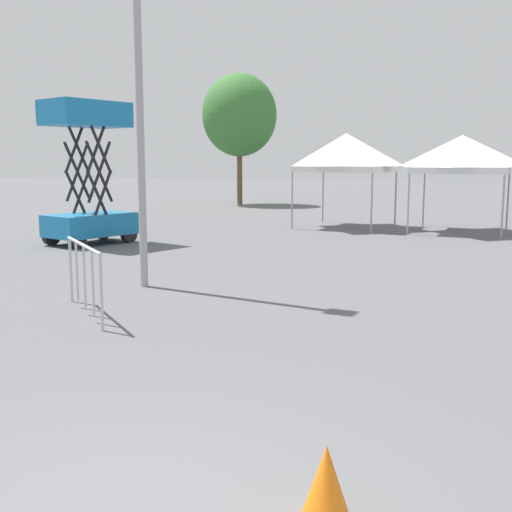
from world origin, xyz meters
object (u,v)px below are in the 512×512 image
at_px(canopy_tent_behind_left, 346,153).
at_px(tree_behind_tents_right, 239,115).
at_px(crowd_barrier_by_lift, 84,265).
at_px(light_pole_near_lift, 138,34).
at_px(canopy_tent_left_of_center, 462,154).
at_px(traffic_cone_lot_center, 326,481).
at_px(scissor_lift, 89,201).

height_order(canopy_tent_behind_left, tree_behind_tents_right, tree_behind_tents_right).
height_order(canopy_tent_behind_left, crowd_barrier_by_lift, canopy_tent_behind_left).
xyz_separation_m(light_pole_near_lift, crowd_barrier_by_lift, (0.52, -2.15, -3.70)).
relative_size(canopy_tent_left_of_center, traffic_cone_lot_center, 6.36).
bearing_deg(canopy_tent_behind_left, scissor_lift, -123.68).
distance_m(canopy_tent_left_of_center, tree_behind_tents_right, 15.39).
xyz_separation_m(scissor_lift, crowd_barrier_by_lift, (5.46, -6.39, -0.43)).
bearing_deg(light_pole_near_lift, canopy_tent_left_of_center, 72.10).
bearing_deg(scissor_lift, traffic_cone_lot_center, -43.17).
distance_m(canopy_tent_behind_left, canopy_tent_left_of_center, 3.82).
distance_m(canopy_tent_left_of_center, traffic_cone_lot_center, 17.65).
distance_m(tree_behind_tents_right, crowd_barrier_by_lift, 24.71).
relative_size(tree_behind_tents_right, traffic_cone_lot_center, 14.02).
bearing_deg(canopy_tent_behind_left, tree_behind_tents_right, 135.01).
height_order(scissor_lift, light_pole_near_lift, light_pole_near_lift).
relative_size(canopy_tent_behind_left, tree_behind_tents_right, 0.47).
xyz_separation_m(tree_behind_tents_right, crowd_barrier_by_lift, (9.27, -22.56, -3.94)).
relative_size(scissor_lift, traffic_cone_lot_center, 7.92).
relative_size(scissor_lift, crowd_barrier_by_lift, 2.24).
bearing_deg(tree_behind_tents_right, light_pole_near_lift, -66.78).
distance_m(scissor_lift, crowd_barrier_by_lift, 8.41).
height_order(light_pole_near_lift, crowd_barrier_by_lift, light_pole_near_lift).
xyz_separation_m(canopy_tent_left_of_center, traffic_cone_lot_center, (1.73, -17.42, -2.26)).
height_order(scissor_lift, tree_behind_tents_right, tree_behind_tents_right).
distance_m(scissor_lift, tree_behind_tents_right, 16.98).
distance_m(light_pole_near_lift, crowd_barrier_by_lift, 4.31).
bearing_deg(crowd_barrier_by_lift, canopy_tent_left_of_center, 76.71).
height_order(canopy_tent_left_of_center, light_pole_near_lift, light_pole_near_lift).
distance_m(scissor_lift, light_pole_near_lift, 7.28).
height_order(canopy_tent_behind_left, traffic_cone_lot_center, canopy_tent_behind_left).
xyz_separation_m(canopy_tent_behind_left, canopy_tent_left_of_center, (3.81, 0.15, -0.07)).
height_order(crowd_barrier_by_lift, traffic_cone_lot_center, crowd_barrier_by_lift).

